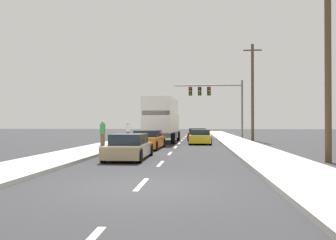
{
  "coord_description": "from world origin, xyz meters",
  "views": [
    {
      "loc": [
        1.57,
        -9.06,
        1.72
      ],
      "look_at": [
        -0.85,
        19.12,
        1.99
      ],
      "focal_mm": 36.87,
      "sensor_mm": 36.0,
      "label": 1
    }
  ],
  "objects_px": {
    "car_orange": "(148,140)",
    "pedestrian_mid_block": "(128,131)",
    "car_tan": "(129,147)",
    "pedestrian_near_corner": "(103,133)",
    "traffic_signal_mast": "(211,95)",
    "utility_pole_near": "(328,64)",
    "car_yellow": "(200,137)",
    "utility_pole_mid": "(253,91)",
    "car_maroon": "(198,135)",
    "box_truck": "(163,118)"
  },
  "relations": [
    {
      "from": "box_truck",
      "to": "pedestrian_mid_block",
      "type": "relative_size",
      "value": 5.27
    },
    {
      "from": "car_orange",
      "to": "utility_pole_mid",
      "type": "bearing_deg",
      "value": 52.93
    },
    {
      "from": "car_tan",
      "to": "traffic_signal_mast",
      "type": "bearing_deg",
      "value": 78.23
    },
    {
      "from": "car_orange",
      "to": "pedestrian_mid_block",
      "type": "relative_size",
      "value": 2.82
    },
    {
      "from": "car_yellow",
      "to": "pedestrian_mid_block",
      "type": "distance_m",
      "value": 8.03
    },
    {
      "from": "car_maroon",
      "to": "utility_pole_mid",
      "type": "bearing_deg",
      "value": -9.55
    },
    {
      "from": "car_maroon",
      "to": "traffic_signal_mast",
      "type": "distance_m",
      "value": 6.05
    },
    {
      "from": "car_yellow",
      "to": "pedestrian_near_corner",
      "type": "xyz_separation_m",
      "value": [
        -6.95,
        -5.2,
        0.47
      ]
    },
    {
      "from": "car_tan",
      "to": "car_maroon",
      "type": "distance_m",
      "value": 19.41
    },
    {
      "from": "car_yellow",
      "to": "traffic_signal_mast",
      "type": "xyz_separation_m",
      "value": [
        1.25,
        10.34,
        4.42
      ]
    },
    {
      "from": "traffic_signal_mast",
      "to": "utility_pole_near",
      "type": "distance_m",
      "value": 24.25
    },
    {
      "from": "utility_pole_mid",
      "to": "pedestrian_mid_block",
      "type": "height_order",
      "value": "utility_pole_mid"
    },
    {
      "from": "box_truck",
      "to": "car_yellow",
      "type": "height_order",
      "value": "box_truck"
    },
    {
      "from": "box_truck",
      "to": "car_tan",
      "type": "distance_m",
      "value": 14.19
    },
    {
      "from": "car_orange",
      "to": "pedestrian_near_corner",
      "type": "height_order",
      "value": "pedestrian_near_corner"
    },
    {
      "from": "box_truck",
      "to": "pedestrian_near_corner",
      "type": "relative_size",
      "value": 4.95
    },
    {
      "from": "car_yellow",
      "to": "utility_pole_near",
      "type": "relative_size",
      "value": 0.57
    },
    {
      "from": "utility_pole_mid",
      "to": "car_maroon",
      "type": "bearing_deg",
      "value": 170.45
    },
    {
      "from": "pedestrian_mid_block",
      "to": "car_tan",
      "type": "bearing_deg",
      "value": -78.22
    },
    {
      "from": "box_truck",
      "to": "car_maroon",
      "type": "xyz_separation_m",
      "value": [
        3.13,
        5.03,
        -1.62
      ]
    },
    {
      "from": "box_truck",
      "to": "pedestrian_near_corner",
      "type": "bearing_deg",
      "value": -118.32
    },
    {
      "from": "pedestrian_near_corner",
      "to": "car_yellow",
      "type": "bearing_deg",
      "value": 36.83
    },
    {
      "from": "car_orange",
      "to": "pedestrian_mid_block",
      "type": "distance_m",
      "value": 10.54
    },
    {
      "from": "box_truck",
      "to": "car_tan",
      "type": "bearing_deg",
      "value": -90.73
    },
    {
      "from": "car_yellow",
      "to": "utility_pole_near",
      "type": "xyz_separation_m",
      "value": [
        5.45,
        -13.53,
        3.73
      ]
    },
    {
      "from": "car_tan",
      "to": "utility_pole_mid",
      "type": "height_order",
      "value": "utility_pole_mid"
    },
    {
      "from": "utility_pole_near",
      "to": "car_tan",
      "type": "bearing_deg",
      "value": 174.36
    },
    {
      "from": "car_orange",
      "to": "traffic_signal_mast",
      "type": "distance_m",
      "value": 17.64
    },
    {
      "from": "car_tan",
      "to": "pedestrian_near_corner",
      "type": "relative_size",
      "value": 2.59
    },
    {
      "from": "car_tan",
      "to": "pedestrian_mid_block",
      "type": "relative_size",
      "value": 2.76
    },
    {
      "from": "box_truck",
      "to": "pedestrian_mid_block",
      "type": "distance_m",
      "value": 4.56
    },
    {
      "from": "car_tan",
      "to": "utility_pole_near",
      "type": "xyz_separation_m",
      "value": [
        8.99,
        -0.89,
        3.73
      ]
    },
    {
      "from": "utility_pole_near",
      "to": "pedestrian_mid_block",
      "type": "relative_size",
      "value": 5.0
    },
    {
      "from": "box_truck",
      "to": "car_yellow",
      "type": "relative_size",
      "value": 1.86
    },
    {
      "from": "utility_pole_mid",
      "to": "pedestrian_near_corner",
      "type": "bearing_deg",
      "value": -138.4
    },
    {
      "from": "car_maroon",
      "to": "car_yellow",
      "type": "xyz_separation_m",
      "value": [
        0.23,
        -6.49,
        -0.01
      ]
    },
    {
      "from": "car_maroon",
      "to": "utility_pole_mid",
      "type": "height_order",
      "value": "utility_pole_mid"
    },
    {
      "from": "car_maroon",
      "to": "car_yellow",
      "type": "distance_m",
      "value": 6.49
    },
    {
      "from": "traffic_signal_mast",
      "to": "car_yellow",
      "type": "bearing_deg",
      "value": -96.88
    },
    {
      "from": "traffic_signal_mast",
      "to": "pedestrian_mid_block",
      "type": "distance_m",
      "value": 11.19
    },
    {
      "from": "car_tan",
      "to": "car_maroon",
      "type": "bearing_deg",
      "value": 80.18
    },
    {
      "from": "box_truck",
      "to": "car_tan",
      "type": "height_order",
      "value": "box_truck"
    },
    {
      "from": "car_yellow",
      "to": "car_orange",
      "type": "bearing_deg",
      "value": -120.67
    },
    {
      "from": "car_maroon",
      "to": "pedestrian_near_corner",
      "type": "bearing_deg",
      "value": -119.89
    },
    {
      "from": "car_yellow",
      "to": "utility_pole_near",
      "type": "bearing_deg",
      "value": -68.05
    },
    {
      "from": "car_tan",
      "to": "car_yellow",
      "type": "relative_size",
      "value": 0.97
    },
    {
      "from": "car_tan",
      "to": "pedestrian_mid_block",
      "type": "xyz_separation_m",
      "value": [
        -3.45,
        16.56,
        0.41
      ]
    },
    {
      "from": "utility_pole_near",
      "to": "utility_pole_mid",
      "type": "distance_m",
      "value": 19.11
    },
    {
      "from": "pedestrian_near_corner",
      "to": "box_truck",
      "type": "bearing_deg",
      "value": 61.68
    },
    {
      "from": "car_orange",
      "to": "car_yellow",
      "type": "distance_m",
      "value": 7.03
    }
  ]
}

